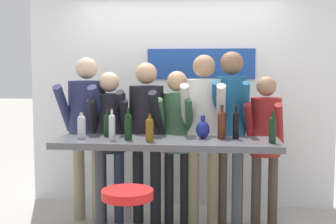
% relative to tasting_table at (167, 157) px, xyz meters
% --- Properties ---
extents(back_wall, '(3.70, 0.12, 2.53)m').
position_rel_tasting_table_xyz_m(back_wall, '(0.00, 1.39, 0.43)').
color(back_wall, white).
rests_on(back_wall, ground_plane).
extents(tasting_table, '(2.10, 0.63, 1.01)m').
position_rel_tasting_table_xyz_m(tasting_table, '(0.00, 0.00, 0.00)').
color(tasting_table, '#4C4C51').
rests_on(tasting_table, ground_plane).
extents(bar_stool, '(0.42, 0.42, 0.74)m').
position_rel_tasting_table_xyz_m(bar_stool, '(-0.22, -0.81, -0.35)').
color(bar_stool, '#333338').
rests_on(bar_stool, ground_plane).
extents(person_far_left, '(0.52, 0.62, 1.79)m').
position_rel_tasting_table_xyz_m(person_far_left, '(-0.94, 0.61, 0.26)').
color(person_far_left, gray).
rests_on(person_far_left, ground_plane).
extents(person_left, '(0.47, 0.57, 1.63)m').
position_rel_tasting_table_xyz_m(person_left, '(-0.68, 0.55, 0.17)').
color(person_left, '#23283D').
rests_on(person_left, ground_plane).
extents(person_center_left, '(0.49, 0.60, 1.73)m').
position_rel_tasting_table_xyz_m(person_center_left, '(-0.28, 0.56, 0.23)').
color(person_center_left, black).
rests_on(person_center_left, ground_plane).
extents(person_center, '(0.37, 0.49, 1.64)m').
position_rel_tasting_table_xyz_m(person_center, '(0.04, 0.59, 0.19)').
color(person_center, black).
rests_on(person_center, ground_plane).
extents(person_center_right, '(0.45, 0.56, 1.81)m').
position_rel_tasting_table_xyz_m(person_center_right, '(0.32, 0.58, 0.28)').
color(person_center_right, gray).
rests_on(person_center_right, ground_plane).
extents(person_right, '(0.38, 0.54, 1.85)m').
position_rel_tasting_table_xyz_m(person_right, '(0.61, 0.64, 0.33)').
color(person_right, '#473D33').
rests_on(person_right, ground_plane).
extents(person_far_right, '(0.44, 0.55, 1.59)m').
position_rel_tasting_table_xyz_m(person_far_right, '(0.96, 0.62, 0.15)').
color(person_far_right, '#473D33').
rests_on(person_far_right, ground_plane).
extents(wine_bottle_0, '(0.07, 0.07, 0.26)m').
position_rel_tasting_table_xyz_m(wine_bottle_0, '(-0.60, 0.14, 0.28)').
color(wine_bottle_0, black).
rests_on(wine_bottle_0, tasting_table).
extents(wine_bottle_1, '(0.08, 0.08, 0.26)m').
position_rel_tasting_table_xyz_m(wine_bottle_1, '(-0.82, -0.00, 0.29)').
color(wine_bottle_1, '#B7BCC1').
rests_on(wine_bottle_1, tasting_table).
extents(wine_bottle_2, '(0.06, 0.06, 0.32)m').
position_rel_tasting_table_xyz_m(wine_bottle_2, '(0.64, 0.12, 0.31)').
color(wine_bottle_2, black).
rests_on(wine_bottle_2, tasting_table).
extents(wine_bottle_3, '(0.08, 0.08, 0.32)m').
position_rel_tasting_table_xyz_m(wine_bottle_3, '(0.51, 0.10, 0.31)').
color(wine_bottle_3, '#4C1E0F').
rests_on(wine_bottle_3, tasting_table).
extents(wine_bottle_4, '(0.07, 0.07, 0.25)m').
position_rel_tasting_table_xyz_m(wine_bottle_4, '(-0.14, -0.14, 0.28)').
color(wine_bottle_4, brown).
rests_on(wine_bottle_4, tasting_table).
extents(wine_bottle_5, '(0.06, 0.06, 0.29)m').
position_rel_tasting_table_xyz_m(wine_bottle_5, '(0.95, -0.10, 0.30)').
color(wine_bottle_5, black).
rests_on(wine_bottle_5, tasting_table).
extents(wine_bottle_6, '(0.07, 0.07, 0.30)m').
position_rel_tasting_table_xyz_m(wine_bottle_6, '(-0.35, -0.06, 0.30)').
color(wine_bottle_6, black).
rests_on(wine_bottle_6, tasting_table).
extents(wine_bottle_7, '(0.06, 0.06, 0.30)m').
position_rel_tasting_table_xyz_m(wine_bottle_7, '(-0.50, -0.09, 0.30)').
color(wine_bottle_7, '#B7BCC1').
rests_on(wine_bottle_7, tasting_table).
extents(decorative_vase, '(0.13, 0.13, 0.22)m').
position_rel_tasting_table_xyz_m(decorative_vase, '(0.33, 0.11, 0.25)').
color(decorative_vase, navy).
rests_on(decorative_vase, tasting_table).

